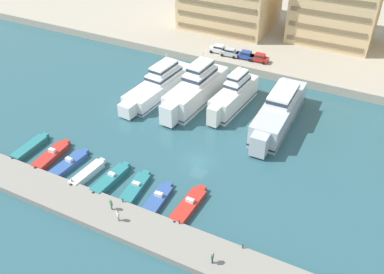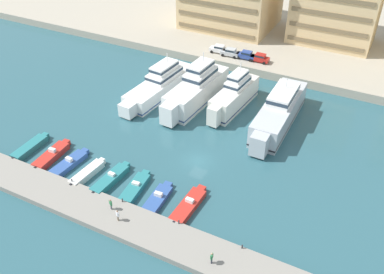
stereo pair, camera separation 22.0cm
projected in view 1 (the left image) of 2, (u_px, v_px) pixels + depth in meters
The scene contains 26 objects.
ground_plane at pixel (198, 161), 67.27m from camera, with size 400.00×400.00×0.00m, color #2D5B66.
quay_promenade at pixel (306, 19), 114.05m from camera, with size 180.00×70.00×1.77m, color #ADA38E.
pier_dock at pixel (143, 229), 55.30m from camera, with size 120.00×5.70×0.90m, color gray.
yacht_white_far_left at pixel (160, 84), 83.16m from camera, with size 6.46×21.41×7.52m.
yacht_white_left at pixel (196, 89), 79.96m from camera, with size 6.12×19.84×9.35m.
yacht_ivory_mid_left at pixel (234, 96), 78.56m from camera, with size 4.93×16.04×8.55m.
yacht_silver_center_left at pixel (279, 112), 74.26m from camera, with size 4.97×21.67×7.76m.
motorboat_teal_far_left at pixel (30, 148), 69.24m from camera, with size 1.87×7.70×1.03m.
motorboat_red_left at pixel (52, 156), 67.49m from camera, with size 2.34×7.96×1.65m.
motorboat_blue_mid_left at pixel (68, 164), 65.90m from camera, with size 2.55×8.16×1.47m.
motorboat_white_center_left at pixel (88, 173), 64.05m from camera, with size 2.04×7.20×1.08m.
motorboat_teal_center at pixel (111, 179), 63.03m from camera, with size 2.33×8.00×1.44m.
motorboat_teal_center_right at pixel (136, 188), 61.68m from camera, with size 2.60×7.40×1.21m.
motorboat_blue_mid_right at pixel (158, 198), 59.92m from camera, with size 2.39×6.91×1.31m.
motorboat_red_right at pixel (189, 205), 58.76m from camera, with size 2.37×8.24×1.42m.
car_white_far_left at pixel (218, 49), 94.70m from camera, with size 4.18×2.07×1.80m.
car_silver_left at pixel (230, 52), 93.31m from camera, with size 4.17×2.07×1.80m.
car_blue_mid_left at pixel (246, 55), 92.17m from camera, with size 4.13×1.98×1.80m.
car_red_center_left at pixel (259, 58), 91.07m from camera, with size 4.10×1.92×1.80m.
pedestrian_near_edge at pixel (111, 204), 56.93m from camera, with size 0.62×0.44×1.76m.
pedestrian_mid_deck at pixel (118, 215), 55.31m from camera, with size 0.63×0.42×1.77m.
pedestrian_far_side at pixel (213, 257), 49.89m from camera, with size 0.30×0.68×1.77m.
bollard_west at pixel (72, 181), 61.70m from camera, with size 0.20×0.20×0.61m.
bollard_west_mid at pixel (123, 200), 58.49m from camera, with size 0.20×0.20×0.61m.
bollard_east_mid at pixel (179, 222), 55.29m from camera, with size 0.20×0.20×0.61m.
bollard_east at pixel (243, 246), 52.09m from camera, with size 0.20×0.20×0.61m.
Camera 1 is at (22.62, -46.99, 42.67)m, focal length 40.00 mm.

